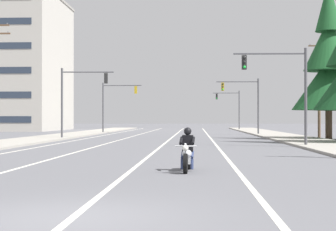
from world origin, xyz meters
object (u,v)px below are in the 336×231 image
(traffic_signal_near_right, at_px, (285,82))
(utility_pole_right_far, at_px, (319,88))
(traffic_signal_near_left, at_px, (77,92))
(traffic_signal_mid_left, at_px, (114,100))
(conifer_tree_right_verge_far, at_px, (329,66))
(apartment_building_far_left_block, at_px, (2,64))
(motorcycle_with_rider, at_px, (187,154))
(traffic_signal_far_right, at_px, (232,104))
(traffic_signal_mid_right, at_px, (246,98))

(traffic_signal_near_right, xyz_separation_m, utility_pole_right_far, (5.64, 16.03, 0.51))
(traffic_signal_near_right, distance_m, traffic_signal_near_left, 20.59)
(traffic_signal_mid_left, height_order, conifer_tree_right_verge_far, conifer_tree_right_verge_far)
(conifer_tree_right_verge_far, distance_m, apartment_building_far_left_block, 55.98)
(traffic_signal_near_left, xyz_separation_m, apartment_building_far_left_block, (-19.63, 36.99, 6.24))
(traffic_signal_near_left, bearing_deg, motorcycle_with_rider, -71.33)
(traffic_signal_near_right, xyz_separation_m, traffic_signal_near_left, (-15.94, 13.03, 0.00))
(traffic_signal_near_right, height_order, traffic_signal_mid_left, same)
(traffic_signal_far_right, bearing_deg, utility_pole_right_far, -81.54)
(utility_pole_right_far, bearing_deg, conifer_tree_right_verge_far, -90.21)
(apartment_building_far_left_block, bearing_deg, traffic_signal_far_right, 4.80)
(traffic_signal_mid_left, bearing_deg, traffic_signal_mid_right, -22.05)
(motorcycle_with_rider, xyz_separation_m, traffic_signal_near_right, (5.89, 16.70, 3.50))
(traffic_signal_near_left, distance_m, traffic_signal_mid_left, 19.70)
(traffic_signal_far_right, bearing_deg, traffic_signal_near_left, -111.91)
(traffic_signal_mid_left, distance_m, apartment_building_far_left_block, 27.21)
(conifer_tree_right_verge_far, height_order, apartment_building_far_left_block, apartment_building_far_left_block)
(traffic_signal_far_right, bearing_deg, apartment_building_far_left_block, -175.20)
(traffic_signal_near_left, distance_m, utility_pole_right_far, 21.80)
(conifer_tree_right_verge_far, bearing_deg, utility_pole_right_far, 89.79)
(utility_pole_right_far, bearing_deg, traffic_signal_mid_right, 118.47)
(motorcycle_with_rider, xyz_separation_m, traffic_signal_mid_left, (-9.62, 49.43, 3.51))
(utility_pole_right_far, bearing_deg, traffic_signal_far_right, 98.46)
(traffic_signal_mid_right, xyz_separation_m, utility_pole_right_far, (5.65, -10.41, 0.51))
(traffic_signal_near_right, bearing_deg, traffic_signal_mid_left, 115.37)
(motorcycle_with_rider, bearing_deg, apartment_building_far_left_block, 113.98)
(utility_pole_right_far, xyz_separation_m, apartment_building_far_left_block, (-41.21, 33.99, 5.73))
(traffic_signal_near_left, bearing_deg, traffic_signal_mid_left, 88.77)
(traffic_signal_near_right, relative_size, traffic_signal_mid_left, 1.00)
(utility_pole_right_far, xyz_separation_m, conifer_tree_right_verge_far, (-0.01, -3.69, 1.62))
(traffic_signal_mid_left, bearing_deg, utility_pole_right_far, -38.27)
(motorcycle_with_rider, xyz_separation_m, traffic_signal_far_right, (6.04, 69.72, 3.47))
(motorcycle_with_rider, xyz_separation_m, apartment_building_far_left_block, (-29.68, 66.72, 9.73))
(traffic_signal_near_right, height_order, traffic_signal_mid_right, same)
(motorcycle_with_rider, bearing_deg, traffic_signal_near_left, 108.67)
(motorcycle_with_rider, bearing_deg, traffic_signal_mid_right, 82.22)
(traffic_signal_mid_right, height_order, utility_pole_right_far, utility_pole_right_far)
(traffic_signal_far_right, height_order, conifer_tree_right_verge_far, conifer_tree_right_verge_far)
(traffic_signal_near_left, relative_size, apartment_building_far_left_block, 0.30)
(motorcycle_with_rider, relative_size, apartment_building_far_left_block, 0.11)
(traffic_signal_far_right, distance_m, apartment_building_far_left_block, 36.38)
(utility_pole_right_far, bearing_deg, traffic_signal_mid_left, 141.73)
(traffic_signal_mid_left, relative_size, traffic_signal_far_right, 1.00)
(apartment_building_far_left_block, bearing_deg, traffic_signal_mid_left, -40.78)
(traffic_signal_near_right, height_order, conifer_tree_right_verge_far, conifer_tree_right_verge_far)
(motorcycle_with_rider, xyz_separation_m, conifer_tree_right_verge_far, (11.52, 29.04, 5.62))
(traffic_signal_near_left, relative_size, traffic_signal_mid_right, 1.00)
(motorcycle_with_rider, distance_m, conifer_tree_right_verge_far, 31.75)
(traffic_signal_mid_right, height_order, traffic_signal_mid_left, same)
(motorcycle_with_rider, distance_m, utility_pole_right_far, 34.94)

